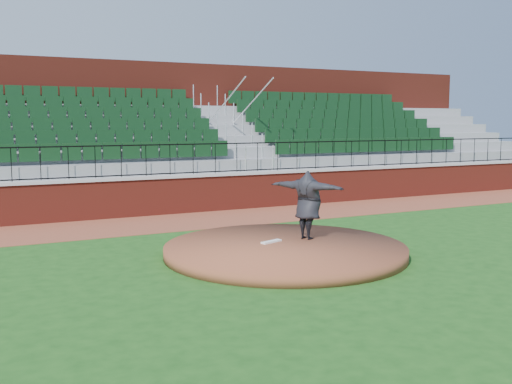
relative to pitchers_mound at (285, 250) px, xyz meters
The scene contains 10 objects.
ground 0.15m from the pitchers_mound, 57.15° to the left, with size 90.00×90.00×0.00m, color #194914.
warning_track 5.47m from the pitchers_mound, 89.54° to the left, with size 34.00×3.20×0.01m, color brown.
field_wall 7.08m from the pitchers_mound, 89.64° to the left, with size 34.00×0.35×1.20m, color maroon.
wall_cap 7.16m from the pitchers_mound, 89.64° to the left, with size 34.00×0.45×0.10m, color #B7B7B7.
wall_railing 7.26m from the pitchers_mound, 89.64° to the left, with size 34.00×0.05×1.00m, color black, non-canonical shape.
seating_stands 10.03m from the pitchers_mound, 89.74° to the left, with size 34.00×5.10×4.60m, color gray, non-canonical shape.
concourse_wall 12.86m from the pitchers_mound, 89.80° to the left, with size 34.00×0.50×5.50m, color maroon.
pitchers_mound is the anchor object (origin of this frame).
pitching_rubber 0.43m from the pitchers_mound, 112.48° to the left, with size 0.58×0.14×0.04m, color white.
pitcher 1.31m from the pitchers_mound, 23.08° to the left, with size 2.03×0.55×1.65m, color black.
Camera 1 is at (-6.67, -11.75, 3.09)m, focal length 41.75 mm.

